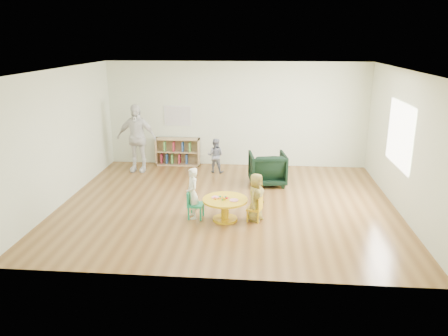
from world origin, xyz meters
name	(u,v)px	position (x,y,z in m)	size (l,w,h in m)	color
room	(228,116)	(0.01, 0.00, 1.89)	(7.10, 7.00, 2.80)	brown
activity_table	(225,205)	(0.02, -0.85, 0.30)	(0.87, 0.87, 0.48)	gold
kid_chair_left	(194,204)	(-0.60, -0.80, 0.30)	(0.32, 0.32, 0.56)	#1B9866
kid_chair_right	(256,208)	(0.62, -0.85, 0.27)	(0.33, 0.33, 0.50)	gold
bookshelf	(178,152)	(-1.61, 2.86, 0.37)	(1.20, 0.30, 0.75)	tan
alphabet_poster	(178,116)	(-1.60, 2.98, 1.35)	(0.74, 0.01, 0.54)	white
armchair	(267,169)	(0.85, 1.37, 0.39)	(0.83, 0.86, 0.78)	black
child_left	(192,193)	(-0.62, -0.79, 0.51)	(0.37, 0.24, 1.01)	white
child_right	(256,197)	(0.61, -0.81, 0.47)	(0.46, 0.30, 0.94)	yellow
toddler	(215,156)	(-0.49, 2.23, 0.45)	(0.44, 0.34, 0.90)	#1A2542
adult_caretaker	(136,138)	(-2.55, 2.19, 0.89)	(1.04, 0.43, 1.77)	white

